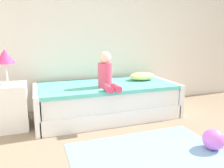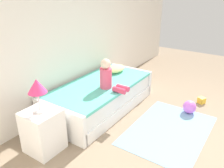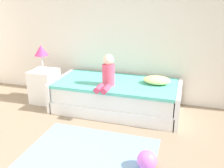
% 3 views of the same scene
% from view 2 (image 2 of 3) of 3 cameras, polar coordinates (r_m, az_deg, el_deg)
% --- Properties ---
extents(ground_plane, '(9.20, 9.20, 0.00)m').
position_cam_2_polar(ground_plane, '(3.89, 24.66, -12.06)').
color(ground_plane, gray).
extents(wall_rear, '(7.20, 0.10, 2.90)m').
position_cam_2_polar(wall_rear, '(4.39, -7.64, 14.45)').
color(wall_rear, silver).
rests_on(wall_rear, ground).
extents(bed, '(2.11, 1.00, 0.50)m').
position_cam_2_polar(bed, '(4.21, -2.82, -3.04)').
color(bed, white).
rests_on(bed, ground).
extents(nightstand, '(0.44, 0.44, 0.60)m').
position_cam_2_polar(nightstand, '(3.32, -16.46, -10.91)').
color(nightstand, white).
rests_on(nightstand, ground).
extents(table_lamp, '(0.24, 0.24, 0.45)m').
position_cam_2_polar(table_lamp, '(3.02, -17.82, -0.85)').
color(table_lamp, silver).
rests_on(table_lamp, nightstand).
extents(child_figure, '(0.20, 0.51, 0.50)m').
position_cam_2_polar(child_figure, '(3.84, -0.93, 1.80)').
color(child_figure, '#E04C6B').
rests_on(child_figure, bed).
extents(pillow, '(0.44, 0.30, 0.13)m').
position_cam_2_polar(pillow, '(4.63, 0.93, 3.80)').
color(pillow, '#F2E58C').
rests_on(pillow, bed).
extents(toy_ball, '(0.23, 0.23, 0.23)m').
position_cam_2_polar(toy_ball, '(4.35, 18.40, -5.32)').
color(toy_ball, '#CC66D8').
rests_on(toy_ball, ground).
extents(area_rug, '(1.60, 1.10, 0.01)m').
position_cam_2_polar(area_rug, '(3.84, 13.73, -10.81)').
color(area_rug, '#7AA8CC').
rests_on(area_rug, ground).
extents(toy_block, '(0.15, 0.15, 0.11)m').
position_cam_2_polar(toy_block, '(4.80, 20.99, -3.74)').
color(toy_block, yellow).
rests_on(toy_block, ground).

